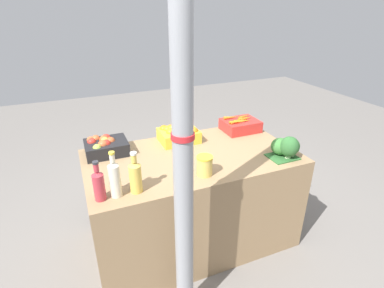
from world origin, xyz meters
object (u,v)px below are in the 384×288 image
object	(u,v)px
juice_bottle_cloudy	(115,178)
juice_bottle_golden	(135,176)
support_pole	(183,157)
carrot_crate	(240,125)
orange_crate	(177,134)
apple_crate	(105,146)
juice_bottle_ruby	(99,184)
broccoli_pile	(286,147)
pickle_jar	(205,165)

from	to	relation	value
juice_bottle_cloudy	juice_bottle_golden	world-z (taller)	juice_bottle_cloudy
support_pole	juice_bottle_cloudy	bearing A→B (deg)	134.44
juice_bottle_cloudy	juice_bottle_golden	bearing A→B (deg)	0.00
carrot_crate	orange_crate	bearing A→B (deg)	179.76
support_pole	juice_bottle_cloudy	distance (m)	0.51
support_pole	apple_crate	bearing A→B (deg)	107.35
apple_crate	juice_bottle_ruby	distance (m)	0.63
broccoli_pile	pickle_jar	distance (m)	0.69
orange_crate	apple_crate	bearing A→B (deg)	179.63
orange_crate	broccoli_pile	world-z (taller)	broccoli_pile
carrot_crate	broccoli_pile	distance (m)	0.60
juice_bottle_golden	juice_bottle_cloudy	bearing A→B (deg)	180.00
carrot_crate	broccoli_pile	world-z (taller)	broccoli_pile
orange_crate	pickle_jar	size ratio (longest dim) A/B	2.30
support_pole	carrot_crate	bearing A→B (deg)	45.22
broccoli_pile	juice_bottle_ruby	distance (m)	1.39
orange_crate	carrot_crate	distance (m)	0.62
support_pole	broccoli_pile	bearing A→B (deg)	19.36
orange_crate	juice_bottle_ruby	size ratio (longest dim) A/B	1.24
juice_bottle_ruby	juice_bottle_cloudy	bearing A→B (deg)	0.00
support_pole	juice_bottle_golden	xyz separation A→B (m)	(-0.19, 0.33, -0.25)
juice_bottle_ruby	juice_bottle_golden	size ratio (longest dim) A/B	0.95
orange_crate	juice_bottle_cloudy	distance (m)	0.88
juice_bottle_golden	carrot_crate	bearing A→B (deg)	28.63
support_pole	juice_bottle_golden	size ratio (longest dim) A/B	8.61
carrot_crate	juice_bottle_golden	world-z (taller)	juice_bottle_golden
support_pole	juice_bottle_cloudy	xyz separation A→B (m)	(-0.32, 0.33, -0.24)
orange_crate	pickle_jar	bearing A→B (deg)	-91.86
orange_crate	carrot_crate	bearing A→B (deg)	-0.24
juice_bottle_cloudy	juice_bottle_golden	distance (m)	0.13
juice_bottle_golden	orange_crate	bearing A→B (deg)	50.84
orange_crate	juice_bottle_ruby	distance (m)	0.95
apple_crate	orange_crate	bearing A→B (deg)	-0.37
juice_bottle_cloudy	pickle_jar	bearing A→B (deg)	2.01
broccoli_pile	juice_bottle_golden	xyz separation A→B (m)	(-1.17, -0.02, 0.03)
juice_bottle_ruby	juice_bottle_cloudy	distance (m)	0.10
orange_crate	support_pole	bearing A→B (deg)	-108.16
orange_crate	juice_bottle_cloudy	xyz separation A→B (m)	(-0.63, -0.62, 0.06)
support_pole	orange_crate	size ratio (longest dim) A/B	7.36
carrot_crate	juice_bottle_cloudy	bearing A→B (deg)	-153.84
broccoli_pile	juice_bottle_ruby	xyz separation A→B (m)	(-1.39, -0.02, 0.02)
apple_crate	broccoli_pile	xyz separation A→B (m)	(1.28, -0.60, 0.02)
apple_crate	pickle_jar	world-z (taller)	pickle_jar
carrot_crate	support_pole	bearing A→B (deg)	-134.78
juice_bottle_ruby	juice_bottle_golden	xyz separation A→B (m)	(0.22, 0.00, 0.01)
orange_crate	carrot_crate	world-z (taller)	orange_crate
juice_bottle_ruby	carrot_crate	bearing A→B (deg)	24.52
juice_bottle_ruby	pickle_jar	world-z (taller)	juice_bottle_ruby
apple_crate	orange_crate	size ratio (longest dim) A/B	1.00
carrot_crate	juice_bottle_ruby	distance (m)	1.48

